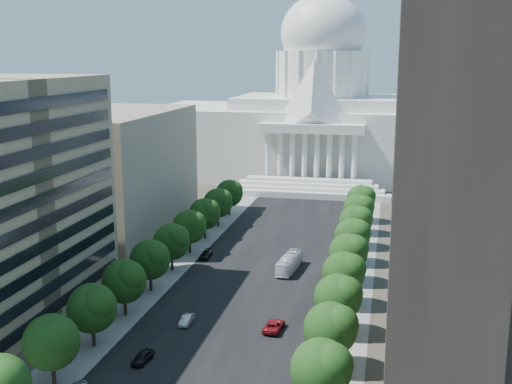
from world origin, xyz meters
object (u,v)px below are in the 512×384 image
Objects in this scene: car_dark_b at (206,255)px; city_bus at (289,263)px; car_silver at (187,320)px; car_red at (274,326)px; car_dark_a at (143,357)px.

city_bus reaches higher than car_dark_b.
city_bus is at bearing 67.51° from car_silver.
car_silver is at bearing 6.86° from car_red.
city_bus reaches higher than car_silver.
car_dark_a is 46.67m from city_bus.
city_bus is at bearing 79.14° from car_dark_a.
city_bus is (-2.21, 29.63, 0.86)m from car_red.
car_red is (14.62, 0.43, 0.07)m from car_silver.
car_dark_a is at bearing -102.57° from city_bus.
car_dark_b is at bearing 101.17° from car_silver.
car_dark_a reaches higher than car_dark_b.
car_dark_a is 22.24m from car_red.
car_dark_b is at bearing 102.79° from car_dark_a.
car_dark_b is 0.43× the size of city_bus.
car_dark_a is 48.98m from car_dark_b.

